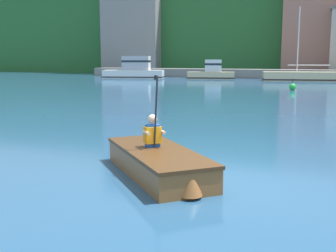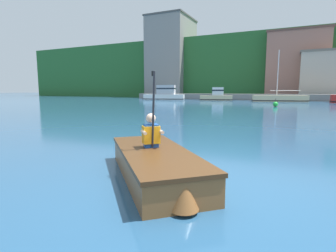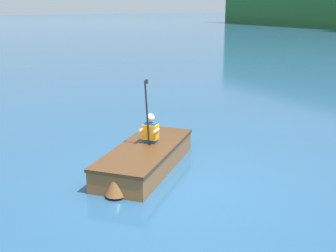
% 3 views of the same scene
% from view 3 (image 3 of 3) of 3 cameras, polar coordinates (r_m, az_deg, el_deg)
% --- Properties ---
extents(ground_plane, '(300.00, 300.00, 0.00)m').
position_cam_3_polar(ground_plane, '(7.59, 1.09, -8.13)').
color(ground_plane, navy).
extents(rowboat_foreground, '(2.74, 2.85, 0.46)m').
position_cam_3_polar(rowboat_foreground, '(8.25, -3.16, -4.21)').
color(rowboat_foreground, brown).
rests_on(rowboat_foreground, ground).
extents(person_paddler, '(0.46, 0.46, 1.31)m').
position_cam_3_polar(person_paddler, '(8.38, -2.40, -0.47)').
color(person_paddler, '#1E4CA5').
rests_on(person_paddler, rowboat_foreground).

